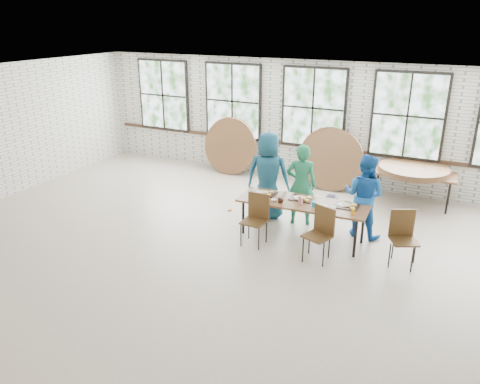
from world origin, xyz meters
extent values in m
plane|color=beige|center=(0.00, 0.00, 0.00)|extent=(12.00, 12.00, 0.00)
plane|color=white|center=(0.00, 0.00, 3.00)|extent=(12.00, 12.00, 0.00)
plane|color=silver|center=(0.00, 4.50, 1.50)|extent=(12.00, 0.00, 12.00)
cube|color=#422819|center=(0.00, 4.47, 0.90)|extent=(11.80, 0.05, 0.08)
cube|color=black|center=(-4.40, 4.44, 1.88)|extent=(1.62, 0.05, 1.97)
cube|color=white|center=(-4.40, 4.41, 1.88)|extent=(1.50, 0.01, 1.85)
cube|color=black|center=(-2.20, 4.44, 1.88)|extent=(1.62, 0.05, 1.97)
cube|color=white|center=(-2.20, 4.41, 1.88)|extent=(1.50, 0.01, 1.85)
cube|color=black|center=(0.00, 4.44, 1.88)|extent=(1.62, 0.05, 1.97)
cube|color=white|center=(0.00, 4.41, 1.88)|extent=(1.50, 0.01, 1.85)
cube|color=black|center=(2.20, 4.44, 1.88)|extent=(1.62, 0.05, 1.97)
cube|color=white|center=(2.20, 4.41, 1.88)|extent=(1.50, 0.01, 1.85)
cube|color=brown|center=(0.91, 1.18, 0.72)|extent=(2.43, 0.90, 0.04)
cylinder|color=black|center=(-0.17, 0.88, 0.35)|extent=(0.05, 0.05, 0.70)
cylinder|color=black|center=(-0.17, 1.48, 0.35)|extent=(0.05, 0.05, 0.70)
cylinder|color=black|center=(1.99, 0.88, 0.35)|extent=(0.05, 0.05, 0.70)
cylinder|color=black|center=(1.99, 1.48, 0.35)|extent=(0.05, 0.05, 0.70)
cube|color=#4F351A|center=(0.21, 0.55, 0.45)|extent=(0.43, 0.41, 0.03)
cube|color=#4F351A|center=(0.21, 0.74, 0.70)|extent=(0.42, 0.04, 0.50)
cylinder|color=black|center=(0.03, 0.38, 0.22)|extent=(0.02, 0.02, 0.44)
cylinder|color=black|center=(0.03, 0.72, 0.22)|extent=(0.02, 0.02, 0.44)
cylinder|color=black|center=(0.39, 0.38, 0.22)|extent=(0.02, 0.02, 0.44)
cylinder|color=black|center=(0.39, 0.72, 0.22)|extent=(0.02, 0.02, 0.44)
cube|color=#4F351A|center=(1.42, 0.48, 0.45)|extent=(0.53, 0.52, 0.03)
cube|color=#4F351A|center=(1.49, 0.66, 0.70)|extent=(0.40, 0.17, 0.50)
cylinder|color=black|center=(1.24, 0.31, 0.22)|extent=(0.02, 0.02, 0.44)
cylinder|color=black|center=(1.24, 0.65, 0.22)|extent=(0.02, 0.02, 0.44)
cylinder|color=black|center=(1.60, 0.31, 0.22)|extent=(0.02, 0.02, 0.44)
cylinder|color=black|center=(1.60, 0.65, 0.22)|extent=(0.02, 0.02, 0.44)
cube|color=#4F351A|center=(2.78, 0.95, 0.45)|extent=(0.55, 0.54, 0.03)
cube|color=#4F351A|center=(2.70, 1.12, 0.70)|extent=(0.39, 0.21, 0.50)
cylinder|color=black|center=(2.60, 0.78, 0.22)|extent=(0.02, 0.02, 0.44)
cylinder|color=black|center=(2.60, 1.12, 0.22)|extent=(0.02, 0.02, 0.44)
cylinder|color=black|center=(2.96, 0.78, 0.22)|extent=(0.02, 0.02, 0.44)
cylinder|color=black|center=(2.96, 1.12, 0.22)|extent=(0.02, 0.02, 0.44)
imported|color=navy|center=(-0.07, 1.83, 0.91)|extent=(0.99, 0.75, 1.82)
imported|color=#1E714B|center=(0.65, 1.83, 0.83)|extent=(0.69, 0.55, 1.66)
imported|color=#16123A|center=(1.28, 1.83, 0.38)|extent=(0.52, 0.33, 0.75)
imported|color=#1859AC|center=(1.89, 1.83, 0.81)|extent=(0.89, 0.75, 1.61)
cube|color=brown|center=(2.52, 3.92, 0.72)|extent=(1.83, 0.82, 0.04)
cylinder|color=black|center=(1.74, 3.65, 0.35)|extent=(0.04, 0.04, 0.70)
cylinder|color=black|center=(1.74, 4.20, 0.35)|extent=(0.04, 0.04, 0.70)
cylinder|color=black|center=(3.30, 3.65, 0.35)|extent=(0.04, 0.04, 0.70)
cylinder|color=black|center=(3.30, 4.20, 0.35)|extent=(0.04, 0.04, 0.70)
cube|color=black|center=(0.10, 1.28, 0.75)|extent=(0.44, 0.33, 0.02)
cube|color=black|center=(0.85, 1.31, 0.75)|extent=(0.44, 0.33, 0.02)
cube|color=black|center=(1.69, 1.32, 0.75)|extent=(0.44, 0.33, 0.02)
cylinder|color=black|center=(0.55, 0.97, 0.79)|extent=(0.09, 0.09, 0.09)
cube|color=red|center=(0.91, 1.07, 0.80)|extent=(0.06, 0.06, 0.11)
cylinder|color=#1775B0|center=(1.16, 1.05, 0.79)|extent=(0.07, 0.07, 0.10)
cylinder|color=orange|center=(1.89, 1.01, 0.80)|extent=(0.07, 0.07, 0.11)
cylinder|color=white|center=(1.36, 0.96, 0.79)|extent=(0.17, 0.17, 0.10)
ellipsoid|color=white|center=(0.41, 0.98, 0.76)|extent=(0.11, 0.11, 0.05)
ellipsoid|color=white|center=(1.50, 1.10, 0.76)|extent=(0.11, 0.11, 0.05)
cylinder|color=brown|center=(2.52, 3.92, 0.76)|extent=(1.50, 1.50, 0.04)
cylinder|color=brown|center=(2.52, 3.92, 0.80)|extent=(1.50, 1.50, 0.04)
cylinder|color=brown|center=(2.52, 3.92, 0.85)|extent=(1.50, 1.50, 0.04)
cylinder|color=brown|center=(-2.16, 4.18, 0.73)|extent=(1.50, 0.33, 1.48)
cylinder|color=brown|center=(-2.12, 4.08, 0.73)|extent=(1.50, 0.32, 1.48)
cylinder|color=brown|center=(0.53, 4.18, 0.73)|extent=(1.50, 0.34, 1.48)
cylinder|color=brown|center=(0.65, 4.08, 0.73)|extent=(1.50, 0.43, 1.46)
camera|label=1|loc=(3.42, -6.54, 3.97)|focal=35.00mm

